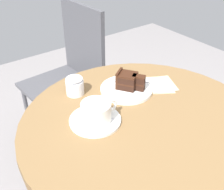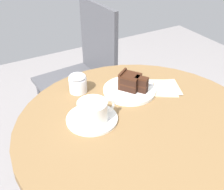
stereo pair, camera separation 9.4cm
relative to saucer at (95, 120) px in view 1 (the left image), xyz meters
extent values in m
cylinder|color=brown|center=(0.13, -0.09, -0.02)|extent=(0.79, 0.79, 0.03)
cylinder|color=white|center=(0.00, 0.00, 0.00)|extent=(0.16, 0.16, 0.01)
cylinder|color=white|center=(0.00, -0.01, 0.04)|extent=(0.09, 0.09, 0.06)
cylinder|color=beige|center=(0.00, -0.01, 0.07)|extent=(0.08, 0.08, 0.00)
torus|color=white|center=(0.05, -0.01, 0.04)|extent=(0.05, 0.01, 0.05)
cube|color=silver|center=(0.00, -0.04, 0.01)|extent=(0.09, 0.02, 0.00)
ellipsoid|color=silver|center=(-0.05, -0.04, 0.01)|extent=(0.02, 0.02, 0.00)
cylinder|color=white|center=(0.19, 0.08, 0.00)|extent=(0.19, 0.19, 0.01)
cube|color=black|center=(0.20, 0.08, 0.02)|extent=(0.09, 0.09, 0.02)
cube|color=black|center=(0.22, 0.05, 0.02)|extent=(0.05, 0.05, 0.02)
cube|color=#381C0F|center=(0.20, 0.08, 0.03)|extent=(0.09, 0.09, 0.01)
cube|color=#381C0F|center=(0.22, 0.05, 0.03)|extent=(0.05, 0.05, 0.01)
cube|color=black|center=(0.20, 0.08, 0.05)|extent=(0.09, 0.09, 0.02)
cube|color=black|center=(0.22, 0.05, 0.05)|extent=(0.05, 0.05, 0.02)
cube|color=#381C0F|center=(0.20, 0.08, 0.06)|extent=(0.09, 0.09, 0.01)
cube|color=#381C0F|center=(0.22, 0.05, 0.06)|extent=(0.05, 0.05, 0.01)
cube|color=#381C0F|center=(0.18, 0.11, 0.04)|extent=(0.05, 0.04, 0.06)
cube|color=silver|center=(0.22, 0.12, 0.01)|extent=(0.09, 0.07, 0.00)
cube|color=silver|center=(0.27, 0.08, 0.01)|extent=(0.04, 0.04, 0.00)
cube|color=beige|center=(0.31, 0.04, 0.00)|extent=(0.17, 0.17, 0.00)
cube|color=beige|center=(0.32, 0.04, 0.00)|extent=(0.15, 0.15, 0.00)
cylinder|color=#4C4C51|center=(0.03, 0.83, -0.53)|extent=(0.02, 0.02, 0.45)
cylinder|color=#4C4C51|center=(0.06, 0.51, -0.53)|extent=(0.02, 0.02, 0.45)
cylinder|color=#4C4C51|center=(0.36, 0.86, -0.53)|extent=(0.02, 0.02, 0.45)
cylinder|color=#4C4C51|center=(0.38, 0.53, -0.53)|extent=(0.02, 0.02, 0.45)
cube|color=#4C4C51|center=(0.21, 0.68, -0.29)|extent=(0.41, 0.41, 0.02)
cube|color=#4C4C51|center=(0.38, 0.70, -0.07)|extent=(0.05, 0.36, 0.43)
cylinder|color=white|center=(0.03, 0.18, 0.02)|extent=(0.06, 0.06, 0.05)
ellipsoid|color=white|center=(0.03, 0.18, 0.06)|extent=(0.06, 0.06, 0.02)
camera|label=1|loc=(-0.37, -0.59, 0.56)|focal=45.00mm
camera|label=2|loc=(-0.29, -0.64, 0.56)|focal=45.00mm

